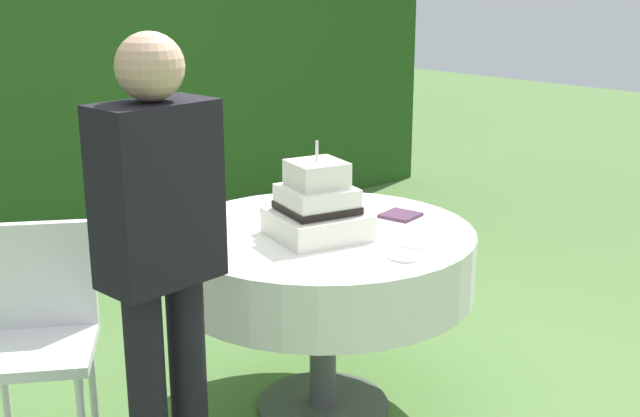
{
  "coord_description": "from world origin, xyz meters",
  "views": [
    {
      "loc": [
        -2.1,
        -2.23,
        1.75
      ],
      "look_at": [
        -0.04,
        -0.02,
        0.88
      ],
      "focal_mm": 45.8,
      "sensor_mm": 36.0,
      "label": 1
    }
  ],
  "objects_px": {
    "standing_person": "(161,257)",
    "napkin_stack": "(400,215)",
    "garden_chair": "(38,324)",
    "wedding_cake": "(317,207)",
    "serving_plate_far": "(405,256)",
    "cake_table": "(323,261)",
    "serving_plate_near": "(416,244)"
  },
  "relations": [
    {
      "from": "serving_plate_near",
      "to": "garden_chair",
      "type": "height_order",
      "value": "garden_chair"
    },
    {
      "from": "serving_plate_far",
      "to": "garden_chair",
      "type": "relative_size",
      "value": 0.14
    },
    {
      "from": "standing_person",
      "to": "napkin_stack",
      "type": "bearing_deg",
      "value": 5.29
    },
    {
      "from": "napkin_stack",
      "to": "garden_chair",
      "type": "height_order",
      "value": "garden_chair"
    },
    {
      "from": "napkin_stack",
      "to": "standing_person",
      "type": "xyz_separation_m",
      "value": [
        -1.22,
        -0.11,
        0.14
      ]
    },
    {
      "from": "cake_table",
      "to": "garden_chair",
      "type": "distance_m",
      "value": 1.1
    },
    {
      "from": "cake_table",
      "to": "napkin_stack",
      "type": "xyz_separation_m",
      "value": [
        0.36,
        -0.09,
        0.14
      ]
    },
    {
      "from": "wedding_cake",
      "to": "serving_plate_far",
      "type": "height_order",
      "value": "wedding_cake"
    },
    {
      "from": "garden_chair",
      "to": "serving_plate_far",
      "type": "bearing_deg",
      "value": -41.54
    },
    {
      "from": "serving_plate_far",
      "to": "standing_person",
      "type": "height_order",
      "value": "standing_person"
    },
    {
      "from": "standing_person",
      "to": "serving_plate_near",
      "type": "bearing_deg",
      "value": -9.84
    },
    {
      "from": "napkin_stack",
      "to": "garden_chair",
      "type": "relative_size",
      "value": 0.16
    },
    {
      "from": "garden_chair",
      "to": "standing_person",
      "type": "bearing_deg",
      "value": -78.24
    },
    {
      "from": "cake_table",
      "to": "standing_person",
      "type": "distance_m",
      "value": 0.93
    },
    {
      "from": "serving_plate_near",
      "to": "napkin_stack",
      "type": "xyz_separation_m",
      "value": [
        0.24,
        0.28,
        0.0
      ]
    },
    {
      "from": "cake_table",
      "to": "serving_plate_far",
      "type": "distance_m",
      "value": 0.46
    },
    {
      "from": "cake_table",
      "to": "wedding_cake",
      "type": "xyz_separation_m",
      "value": [
        -0.07,
        -0.04,
        0.24
      ]
    },
    {
      "from": "serving_plate_far",
      "to": "napkin_stack",
      "type": "xyz_separation_m",
      "value": [
        0.37,
        0.35,
        0.0
      ]
    },
    {
      "from": "cake_table",
      "to": "wedding_cake",
      "type": "distance_m",
      "value": 0.26
    },
    {
      "from": "napkin_stack",
      "to": "garden_chair",
      "type": "distance_m",
      "value": 1.48
    },
    {
      "from": "serving_plate_far",
      "to": "cake_table",
      "type": "bearing_deg",
      "value": 88.71
    },
    {
      "from": "napkin_stack",
      "to": "serving_plate_near",
      "type": "bearing_deg",
      "value": -129.62
    },
    {
      "from": "cake_table",
      "to": "standing_person",
      "type": "bearing_deg",
      "value": -166.89
    },
    {
      "from": "cake_table",
      "to": "serving_plate_far",
      "type": "relative_size",
      "value": 9.7
    },
    {
      "from": "cake_table",
      "to": "standing_person",
      "type": "height_order",
      "value": "standing_person"
    },
    {
      "from": "serving_plate_near",
      "to": "standing_person",
      "type": "xyz_separation_m",
      "value": [
        -0.99,
        0.17,
        0.14
      ]
    },
    {
      "from": "wedding_cake",
      "to": "napkin_stack",
      "type": "relative_size",
      "value": 2.86
    },
    {
      "from": "serving_plate_far",
      "to": "wedding_cake",
      "type": "bearing_deg",
      "value": 98.61
    },
    {
      "from": "cake_table",
      "to": "napkin_stack",
      "type": "bearing_deg",
      "value": -13.74
    },
    {
      "from": "serving_plate_near",
      "to": "serving_plate_far",
      "type": "distance_m",
      "value": 0.15
    },
    {
      "from": "napkin_stack",
      "to": "cake_table",
      "type": "bearing_deg",
      "value": 166.26
    },
    {
      "from": "serving_plate_near",
      "to": "standing_person",
      "type": "bearing_deg",
      "value": 170.16
    }
  ]
}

